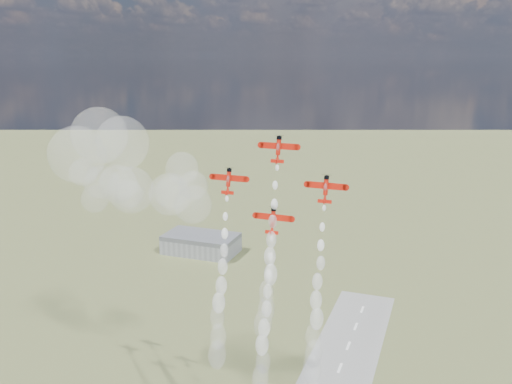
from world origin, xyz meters
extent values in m
cube|color=gray|center=(-120.00, 180.00, 5.00)|extent=(50.00, 28.00, 10.00)
cube|color=#595B60|center=(-120.00, 180.00, 11.50)|extent=(50.00, 28.00, 3.00)
cylinder|color=red|center=(-8.60, 4.84, 107.81)|extent=(1.27, 2.28, 4.88)
cylinder|color=black|center=(-8.60, 5.40, 110.29)|extent=(1.45, 1.62, 1.20)
cube|color=red|center=(-8.60, 5.21, 108.00)|extent=(11.07, 0.59, 1.81)
cube|color=white|center=(-11.59, 5.31, 107.98)|extent=(4.35, 0.14, 0.49)
cube|color=white|center=(-5.60, 5.31, 107.98)|extent=(4.35, 0.14, 0.49)
cube|color=red|center=(-8.60, 3.80, 103.86)|extent=(3.99, 0.33, 1.00)
cube|color=red|center=(-8.60, 3.10, 103.83)|extent=(0.13, 1.76, 1.49)
ellipsoid|color=silver|center=(-8.60, 4.33, 107.83)|extent=(1.00, 1.36, 2.39)
cone|color=red|center=(-8.60, 4.05, 104.54)|extent=(1.27, 1.76, 2.58)
cylinder|color=red|center=(-23.24, 2.58, 97.81)|extent=(1.27, 2.28, 4.88)
cylinder|color=black|center=(-23.24, 3.14, 100.29)|extent=(1.45, 1.62, 1.20)
cube|color=red|center=(-23.24, 2.95, 98.01)|extent=(11.07, 0.59, 1.81)
cube|color=white|center=(-26.23, 3.05, 97.98)|extent=(4.35, 0.14, 0.49)
cube|color=white|center=(-20.25, 3.05, 97.98)|extent=(4.35, 0.14, 0.49)
cube|color=red|center=(-23.24, 1.54, 93.86)|extent=(3.99, 0.33, 1.00)
cube|color=red|center=(-23.24, 0.84, 93.83)|extent=(0.13, 1.76, 1.49)
ellipsoid|color=silver|center=(-23.24, 2.07, 97.83)|extent=(1.00, 1.36, 2.39)
cone|color=red|center=(-23.24, 1.79, 94.55)|extent=(1.27, 1.76, 2.58)
cylinder|color=red|center=(6.05, 2.58, 97.81)|extent=(1.27, 2.28, 4.88)
cylinder|color=black|center=(6.05, 3.14, 100.29)|extent=(1.45, 1.62, 1.20)
cube|color=red|center=(6.05, 2.95, 98.01)|extent=(11.07, 0.59, 1.81)
cube|color=white|center=(3.05, 3.05, 97.98)|extent=(4.35, 0.14, 0.49)
cube|color=white|center=(9.04, 3.05, 97.98)|extent=(4.35, 0.14, 0.49)
cube|color=red|center=(6.05, 1.54, 93.86)|extent=(3.99, 0.33, 1.00)
cube|color=red|center=(6.05, 0.84, 93.83)|extent=(0.13, 1.76, 1.49)
ellipsoid|color=silver|center=(6.05, 2.07, 97.83)|extent=(1.00, 1.36, 2.39)
cone|color=red|center=(6.05, 1.79, 94.55)|extent=(1.27, 1.76, 2.58)
cylinder|color=red|center=(-8.60, 0.32, 87.81)|extent=(1.27, 2.28, 4.88)
cylinder|color=black|center=(-8.60, 0.88, 90.29)|extent=(1.45, 1.62, 1.20)
cube|color=red|center=(-8.60, 0.69, 88.01)|extent=(11.07, 0.59, 1.81)
cube|color=white|center=(-11.59, 0.79, 87.98)|extent=(4.35, 0.14, 0.49)
cube|color=white|center=(-5.60, 0.79, 87.98)|extent=(4.35, 0.14, 0.49)
cube|color=red|center=(-8.60, -0.72, 83.86)|extent=(3.99, 0.33, 1.00)
cube|color=red|center=(-8.60, -1.42, 83.83)|extent=(0.13, 1.76, 1.49)
ellipsoid|color=silver|center=(-8.60, -0.19, 87.83)|extent=(1.00, 1.36, 2.39)
cone|color=red|center=(-8.60, -0.47, 84.55)|extent=(1.27, 1.76, 2.58)
sphere|color=white|center=(-8.48, 3.47, 102.01)|extent=(1.04, 1.04, 1.04)
sphere|color=white|center=(-8.68, 2.31, 97.12)|extent=(1.50, 1.50, 1.50)
sphere|color=white|center=(-8.46, 1.07, 91.72)|extent=(1.96, 1.96, 1.96)
sphere|color=white|center=(-8.65, 0.27, 86.84)|extent=(2.42, 2.42, 2.42)
sphere|color=white|center=(-8.55, -1.13, 81.83)|extent=(2.88, 2.88, 2.88)
sphere|color=white|center=(-8.76, -1.82, 76.83)|extent=(3.34, 3.34, 3.34)
sphere|color=white|center=(-8.13, -2.83, 71.79)|extent=(3.80, 3.80, 3.80)
sphere|color=white|center=(-8.94, -4.17, 66.83)|extent=(4.26, 4.26, 4.26)
sphere|color=white|center=(-8.50, -5.37, 61.85)|extent=(4.72, 4.72, 4.72)
sphere|color=white|center=(-9.24, -6.30, 57.39)|extent=(5.18, 5.18, 5.18)
sphere|color=white|center=(-23.34, 1.29, 92.06)|extent=(1.04, 1.04, 1.04)
sphere|color=white|center=(-23.39, 0.07, 86.87)|extent=(1.50, 1.50, 1.50)
sphere|color=white|center=(-23.15, -1.12, 81.95)|extent=(1.96, 1.96, 1.96)
sphere|color=white|center=(-23.04, -1.99, 77.02)|extent=(2.42, 2.42, 2.42)
sphere|color=white|center=(-23.18, -2.97, 72.14)|extent=(2.88, 2.88, 2.88)
sphere|color=white|center=(-23.09, -4.37, 66.68)|extent=(3.34, 3.34, 3.34)
sphere|color=white|center=(-23.46, -5.61, 61.65)|extent=(3.80, 3.80, 3.80)
sphere|color=white|center=(-23.77, -6.20, 57.10)|extent=(4.26, 4.26, 4.26)
sphere|color=white|center=(-22.87, -7.71, 51.54)|extent=(4.72, 4.72, 4.72)
sphere|color=white|center=(-22.70, -9.21, 46.43)|extent=(5.18, 5.18, 5.18)
sphere|color=white|center=(6.07, 1.19, 92.06)|extent=(1.04, 1.04, 1.04)
sphere|color=white|center=(5.92, 0.14, 86.82)|extent=(1.50, 1.50, 1.50)
sphere|color=white|center=(5.93, -0.96, 81.79)|extent=(1.96, 1.96, 1.96)
sphere|color=white|center=(6.28, -1.85, 76.93)|extent=(2.42, 2.42, 2.42)
sphere|color=white|center=(5.82, -3.37, 71.89)|extent=(2.88, 2.88, 2.88)
sphere|color=white|center=(5.91, -4.70, 66.79)|extent=(3.34, 3.34, 3.34)
sphere|color=white|center=(6.44, -5.38, 61.59)|extent=(3.80, 3.80, 3.80)
sphere|color=white|center=(5.67, -6.16, 56.55)|extent=(4.26, 4.26, 4.26)
sphere|color=white|center=(6.31, -7.78, 51.94)|extent=(4.72, 4.72, 4.72)
sphere|color=white|center=(6.14, -8.33, 47.19)|extent=(5.18, 5.18, 5.18)
sphere|color=white|center=(-8.53, -0.88, 81.92)|extent=(1.04, 1.04, 1.04)
sphere|color=white|center=(-8.42, -2.12, 76.93)|extent=(1.50, 1.50, 1.50)
sphere|color=white|center=(-8.57, -3.24, 71.79)|extent=(1.96, 1.96, 1.96)
sphere|color=white|center=(-8.50, -4.46, 67.13)|extent=(2.42, 2.42, 2.42)
sphere|color=white|center=(-8.40, -5.45, 62.13)|extent=(2.88, 2.88, 2.88)
sphere|color=white|center=(-8.75, -6.68, 56.51)|extent=(3.34, 3.34, 3.34)
sphere|color=white|center=(-9.02, -7.60, 51.63)|extent=(3.80, 3.80, 3.80)
sphere|color=white|center=(-8.33, -8.58, 46.75)|extent=(4.26, 4.26, 4.26)
sphere|color=white|center=(-8.64, -10.07, 42.28)|extent=(4.72, 4.72, 4.72)
sphere|color=white|center=(-59.91, 33.68, 82.84)|extent=(12.72, 12.72, 12.72)
sphere|color=white|center=(-71.47, 22.68, 83.95)|extent=(10.50, 10.50, 10.50)
sphere|color=white|center=(-52.31, 36.06, 78.38)|extent=(14.41, 14.41, 14.41)
sphere|color=white|center=(-91.08, 34.49, 103.11)|extent=(21.95, 21.95, 21.95)
sphere|color=white|center=(-69.43, 21.15, 86.18)|extent=(16.87, 16.87, 16.87)
sphere|color=white|center=(-89.68, 26.79, 79.52)|extent=(10.51, 10.51, 10.51)
sphere|color=white|center=(-94.27, 24.41, 97.05)|extent=(21.62, 21.62, 21.62)
sphere|color=white|center=(-84.47, 24.59, 87.07)|extent=(12.96, 12.96, 12.96)
sphere|color=white|center=(-77.91, 25.71, 86.56)|extent=(14.36, 14.36, 14.36)
sphere|color=white|center=(-54.29, 22.59, 85.54)|extent=(15.10, 15.10, 15.10)
sphere|color=white|center=(-51.72, 35.63, 85.91)|extent=(11.07, 11.07, 11.07)
sphere|color=white|center=(-97.06, 30.53, 88.61)|extent=(10.83, 10.83, 10.83)
sphere|color=white|center=(-56.10, 35.59, 92.27)|extent=(12.34, 12.34, 12.34)
sphere|color=white|center=(-75.41, 26.32, 102.17)|extent=(19.71, 19.71, 19.71)
camera|label=1|loc=(37.83, -141.21, 133.12)|focal=38.00mm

